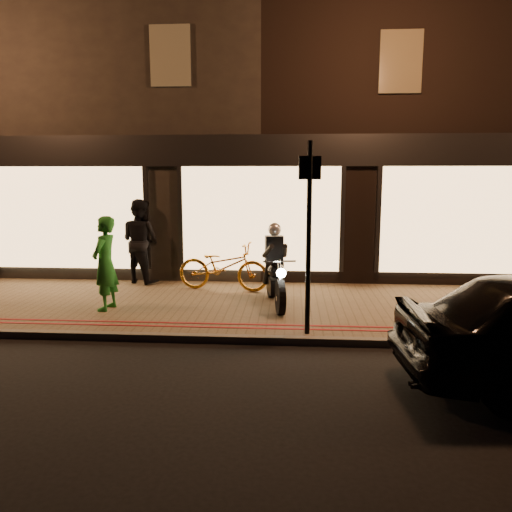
{
  "coord_description": "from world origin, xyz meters",
  "views": [
    {
      "loc": [
        0.71,
        -7.42,
        2.62
      ],
      "look_at": [
        0.05,
        1.82,
        1.1
      ],
      "focal_mm": 35.0,
      "sensor_mm": 36.0,
      "label": 1
    }
  ],
  "objects_px": {
    "motorcycle": "(275,274)",
    "bicycle_gold": "(223,266)",
    "sign_post": "(309,229)",
    "person_green": "(105,263)"
  },
  "relations": [
    {
      "from": "motorcycle",
      "to": "bicycle_gold",
      "type": "distance_m",
      "value": 1.65
    },
    {
      "from": "motorcycle",
      "to": "bicycle_gold",
      "type": "bearing_deg",
      "value": 125.53
    },
    {
      "from": "motorcycle",
      "to": "sign_post",
      "type": "relative_size",
      "value": 0.64
    },
    {
      "from": "motorcycle",
      "to": "person_green",
      "type": "bearing_deg",
      "value": -179.54
    },
    {
      "from": "bicycle_gold",
      "to": "person_green",
      "type": "bearing_deg",
      "value": 140.29
    },
    {
      "from": "sign_post",
      "to": "bicycle_gold",
      "type": "relative_size",
      "value": 1.49
    },
    {
      "from": "motorcycle",
      "to": "person_green",
      "type": "distance_m",
      "value": 3.19
    },
    {
      "from": "bicycle_gold",
      "to": "person_green",
      "type": "relative_size",
      "value": 1.15
    },
    {
      "from": "motorcycle",
      "to": "person_green",
      "type": "relative_size",
      "value": 1.1
    },
    {
      "from": "motorcycle",
      "to": "sign_post",
      "type": "bearing_deg",
      "value": -81.45
    }
  ]
}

